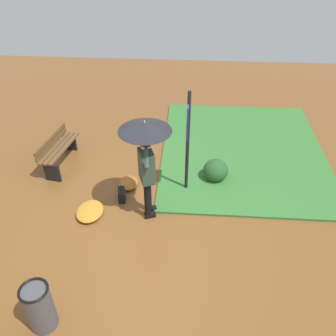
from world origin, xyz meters
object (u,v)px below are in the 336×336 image
(park_bench, at_px, (58,150))
(trash_bin, at_px, (39,307))
(person_with_umbrella, at_px, (146,147))
(handbag, at_px, (122,195))
(info_sign_post, at_px, (188,132))

(park_bench, distance_m, trash_bin, 4.14)
(person_with_umbrella, xyz_separation_m, trash_bin, (-2.53, 1.25, -1.13))
(handbag, bearing_deg, trash_bin, 166.99)
(person_with_umbrella, distance_m, info_sign_post, 1.05)
(park_bench, bearing_deg, handbag, -124.77)
(park_bench, xyz_separation_m, trash_bin, (-4.01, -1.03, 0.02))
(info_sign_post, xyz_separation_m, handbag, (-0.45, 1.33, -1.32))
(person_with_umbrella, height_order, park_bench, person_with_umbrella)
(info_sign_post, xyz_separation_m, trash_bin, (-3.29, 1.98, -1.03))
(person_with_umbrella, distance_m, handbag, 1.58)
(person_with_umbrella, distance_m, trash_bin, 3.04)
(person_with_umbrella, relative_size, park_bench, 1.46)
(info_sign_post, relative_size, park_bench, 1.64)
(info_sign_post, bearing_deg, handbag, 108.57)
(handbag, relative_size, park_bench, 0.26)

